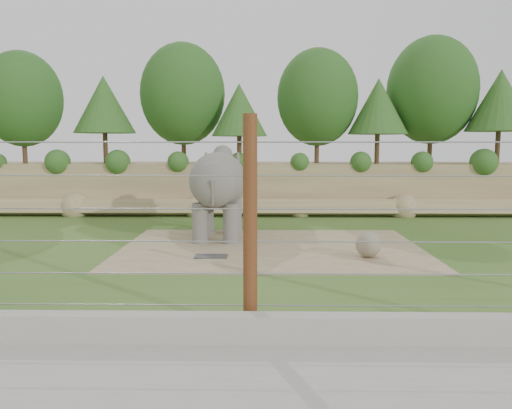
{
  "coord_description": "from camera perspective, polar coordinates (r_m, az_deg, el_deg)",
  "views": [
    {
      "loc": [
        0.25,
        -13.43,
        3.45
      ],
      "look_at": [
        0.0,
        2.0,
        1.6
      ],
      "focal_mm": 35.0,
      "sensor_mm": 36.0,
      "label": 1
    }
  ],
  "objects": [
    {
      "name": "ground",
      "position": [
        13.87,
        -0.14,
        -7.57
      ],
      "size": [
        90.0,
        90.0,
        0.0
      ],
      "primitive_type": "plane",
      "color": "#34601C",
      "rests_on": "ground"
    },
    {
      "name": "back_embankment",
      "position": [
        26.11,
        1.69,
        7.97
      ],
      "size": [
        30.0,
        5.52,
        8.77
      ],
      "color": "#8B7250",
      "rests_on": "ground"
    },
    {
      "name": "dirt_patch",
      "position": [
        16.79,
        1.77,
        -4.99
      ],
      "size": [
        10.0,
        7.0,
        0.02
      ],
      "primitive_type": "cube",
      "color": "#8D7D53",
      "rests_on": "ground"
    },
    {
      "name": "drain_grate",
      "position": [
        15.52,
        -5.15,
        -5.9
      ],
      "size": [
        1.0,
        0.6,
        0.03
      ],
      "primitive_type": "cube",
      "color": "#262628",
      "rests_on": "dirt_patch"
    },
    {
      "name": "elephant",
      "position": [
        18.29,
        -4.37,
        1.23
      ],
      "size": [
        1.83,
        4.15,
        3.34
      ],
      "primitive_type": null,
      "rotation": [
        0.0,
        0.0,
        -0.02
      ],
      "color": "#67635C",
      "rests_on": "ground"
    },
    {
      "name": "stone_ball",
      "position": [
        15.7,
        12.72,
        -4.49
      ],
      "size": [
        0.79,
        0.79,
        0.79
      ],
      "primitive_type": "sphere",
      "color": "gray",
      "rests_on": "dirt_patch"
    },
    {
      "name": "retaining_wall",
      "position": [
        9.02,
        -0.75,
        -13.95
      ],
      "size": [
        26.0,
        0.35,
        0.5
      ],
      "primitive_type": "cube",
      "color": "#9E9B92",
      "rests_on": "ground"
    },
    {
      "name": "walkway",
      "position": [
        7.3,
        -1.24,
        -21.34
      ],
      "size": [
        26.0,
        4.0,
        0.01
      ],
      "primitive_type": "cube",
      "color": "#9E9B92",
      "rests_on": "ground"
    },
    {
      "name": "barrier_fence",
      "position": [
        9.05,
        -0.67,
        -2.39
      ],
      "size": [
        20.26,
        0.26,
        4.0
      ],
      "color": "#511F12",
      "rests_on": "ground"
    }
  ]
}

